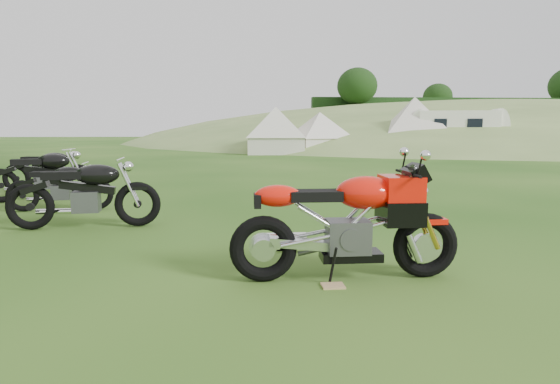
{
  "coord_description": "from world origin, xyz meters",
  "views": [
    {
      "loc": [
        -0.55,
        -6.38,
        1.54
      ],
      "look_at": [
        -0.05,
        0.4,
        0.57
      ],
      "focal_mm": 30.0,
      "sensor_mm": 36.0,
      "label": 1
    }
  ],
  "objects_px": {
    "vintage_moto_b": "(60,185)",
    "vintage_moto_c": "(47,170)",
    "caravan": "(456,132)",
    "sport_motorcycle": "(346,215)",
    "tent_right": "(414,127)",
    "tent_left": "(276,130)",
    "vintage_moto_a": "(84,191)",
    "vintage_moto_d": "(43,174)",
    "plywood_board": "(333,286)",
    "tent_mid": "(320,131)"
  },
  "relations": [
    {
      "from": "vintage_moto_a",
      "to": "vintage_moto_c",
      "type": "height_order",
      "value": "vintage_moto_a"
    },
    {
      "from": "tent_left",
      "to": "tent_right",
      "type": "relative_size",
      "value": 0.88
    },
    {
      "from": "vintage_moto_c",
      "to": "tent_mid",
      "type": "height_order",
      "value": "tent_mid"
    },
    {
      "from": "plywood_board",
      "to": "vintage_moto_c",
      "type": "relative_size",
      "value": 0.11
    },
    {
      "from": "vintage_moto_b",
      "to": "vintage_moto_d",
      "type": "relative_size",
      "value": 0.83
    },
    {
      "from": "tent_right",
      "to": "plywood_board",
      "type": "bearing_deg",
      "value": -103.11
    },
    {
      "from": "sport_motorcycle",
      "to": "plywood_board",
      "type": "xyz_separation_m",
      "value": [
        -0.16,
        -0.22,
        -0.65
      ]
    },
    {
      "from": "vintage_moto_d",
      "to": "tent_right",
      "type": "height_order",
      "value": "tent_right"
    },
    {
      "from": "tent_mid",
      "to": "vintage_moto_c",
      "type": "bearing_deg",
      "value": -134.58
    },
    {
      "from": "tent_left",
      "to": "tent_right",
      "type": "xyz_separation_m",
      "value": [
        7.85,
        0.28,
        0.17
      ]
    },
    {
      "from": "sport_motorcycle",
      "to": "tent_mid",
      "type": "bearing_deg",
      "value": 81.1
    },
    {
      "from": "plywood_board",
      "to": "tent_left",
      "type": "relative_size",
      "value": 0.07
    },
    {
      "from": "tent_mid",
      "to": "plywood_board",
      "type": "bearing_deg",
      "value": -113.72
    },
    {
      "from": "vintage_moto_b",
      "to": "vintage_moto_d",
      "type": "xyz_separation_m",
      "value": [
        -0.78,
        1.2,
        0.1
      ]
    },
    {
      "from": "vintage_moto_a",
      "to": "tent_right",
      "type": "xyz_separation_m",
      "value": [
        11.93,
        18.98,
        0.9
      ]
    },
    {
      "from": "sport_motorcycle",
      "to": "vintage_moto_c",
      "type": "distance_m",
      "value": 8.49
    },
    {
      "from": "vintage_moto_b",
      "to": "tent_left",
      "type": "relative_size",
      "value": 0.6
    },
    {
      "from": "vintage_moto_a",
      "to": "vintage_moto_d",
      "type": "relative_size",
      "value": 1.0
    },
    {
      "from": "plywood_board",
      "to": "caravan",
      "type": "relative_size",
      "value": 0.04
    },
    {
      "from": "vintage_moto_a",
      "to": "caravan",
      "type": "distance_m",
      "value": 23.2
    },
    {
      "from": "vintage_moto_c",
      "to": "tent_left",
      "type": "bearing_deg",
      "value": 74.07
    },
    {
      "from": "tent_left",
      "to": "tent_mid",
      "type": "bearing_deg",
      "value": 14.56
    },
    {
      "from": "vintage_moto_a",
      "to": "tent_mid",
      "type": "xyz_separation_m",
      "value": [
        6.58,
        19.23,
        0.65
      ]
    },
    {
      "from": "sport_motorcycle",
      "to": "plywood_board",
      "type": "relative_size",
      "value": 10.11
    },
    {
      "from": "vintage_moto_c",
      "to": "tent_mid",
      "type": "bearing_deg",
      "value": 67.19
    },
    {
      "from": "sport_motorcycle",
      "to": "tent_right",
      "type": "height_order",
      "value": "tent_right"
    },
    {
      "from": "plywood_board",
      "to": "tent_right",
      "type": "xyz_separation_m",
      "value": [
        8.69,
        21.81,
        1.45
      ]
    },
    {
      "from": "vintage_moto_d",
      "to": "vintage_moto_b",
      "type": "bearing_deg",
      "value": -73.82
    },
    {
      "from": "vintage_moto_b",
      "to": "tent_mid",
      "type": "relative_size",
      "value": 0.64
    },
    {
      "from": "vintage_moto_b",
      "to": "caravan",
      "type": "xyz_separation_m",
      "value": [
        15.1,
        16.82,
        0.73
      ]
    },
    {
      "from": "caravan",
      "to": "tent_right",
      "type": "bearing_deg",
      "value": -178.48
    },
    {
      "from": "sport_motorcycle",
      "to": "vintage_moto_b",
      "type": "xyz_separation_m",
      "value": [
        -4.36,
        4.16,
        -0.19
      ]
    },
    {
      "from": "vintage_moto_a",
      "to": "tent_left",
      "type": "distance_m",
      "value": 19.16
    },
    {
      "from": "plywood_board",
      "to": "caravan",
      "type": "bearing_deg",
      "value": 62.77
    },
    {
      "from": "vintage_moto_b",
      "to": "tent_left",
      "type": "bearing_deg",
      "value": 67.28
    },
    {
      "from": "vintage_moto_b",
      "to": "tent_left",
      "type": "distance_m",
      "value": 17.9
    },
    {
      "from": "tent_right",
      "to": "sport_motorcycle",
      "type": "bearing_deg",
      "value": -102.94
    },
    {
      "from": "vintage_moto_a",
      "to": "sport_motorcycle",
      "type": "bearing_deg",
      "value": -42.58
    },
    {
      "from": "sport_motorcycle",
      "to": "vintage_moto_a",
      "type": "relative_size",
      "value": 1.03
    },
    {
      "from": "vintage_moto_a",
      "to": "vintage_moto_c",
      "type": "xyz_separation_m",
      "value": [
        -2.1,
        3.86,
        -0.02
      ]
    },
    {
      "from": "vintage_moto_a",
      "to": "vintage_moto_b",
      "type": "relative_size",
      "value": 1.21
    },
    {
      "from": "sport_motorcycle",
      "to": "vintage_moto_a",
      "type": "distance_m",
      "value": 4.29
    },
    {
      "from": "vintage_moto_b",
      "to": "vintage_moto_c",
      "type": "distance_m",
      "value": 2.58
    },
    {
      "from": "vintage_moto_b",
      "to": "tent_mid",
      "type": "height_order",
      "value": "tent_mid"
    },
    {
      "from": "vintage_moto_b",
      "to": "caravan",
      "type": "distance_m",
      "value": 22.61
    },
    {
      "from": "tent_right",
      "to": "tent_left",
      "type": "bearing_deg",
      "value": -169.38
    },
    {
      "from": "plywood_board",
      "to": "vintage_moto_b",
      "type": "relative_size",
      "value": 0.12
    },
    {
      "from": "tent_left",
      "to": "tent_mid",
      "type": "distance_m",
      "value": 2.56
    },
    {
      "from": "sport_motorcycle",
      "to": "tent_right",
      "type": "distance_m",
      "value": 23.23
    },
    {
      "from": "plywood_board",
      "to": "vintage_moto_d",
      "type": "height_order",
      "value": "vintage_moto_d"
    }
  ]
}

